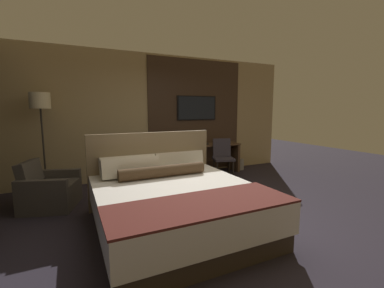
# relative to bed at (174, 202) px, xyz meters

# --- Properties ---
(ground_plane) EXTENTS (16.00, 16.00, 0.00)m
(ground_plane) POSITION_rel_bed_xyz_m (0.51, 0.08, -0.34)
(ground_plane) COLOR #28232D
(wall_back_tv_panel) EXTENTS (7.20, 0.09, 2.80)m
(wall_back_tv_panel) POSITION_rel_bed_xyz_m (0.67, 2.68, 1.06)
(wall_back_tv_panel) COLOR tan
(wall_back_tv_panel) RESTS_ON ground_plane
(bed) EXTENTS (2.01, 2.21, 1.19)m
(bed) POSITION_rel_bed_xyz_m (0.00, 0.00, 0.00)
(bed) COLOR #33281E
(bed) RESTS_ON ground_plane
(desk) EXTENTS (1.93, 0.53, 0.72)m
(desk) POSITION_rel_bed_xyz_m (1.64, 2.39, 0.16)
(desk) COLOR brown
(desk) RESTS_ON ground_plane
(tv) EXTENTS (1.03, 0.04, 0.58)m
(tv) POSITION_rel_bed_xyz_m (1.64, 2.60, 1.25)
(tv) COLOR black
(desk_chair) EXTENTS (0.56, 0.56, 0.89)m
(desk_chair) POSITION_rel_bed_xyz_m (1.95, 1.88, 0.19)
(desk_chair) COLOR #38333D
(desk_chair) RESTS_ON ground_plane
(armchair_by_window) EXTENTS (0.93, 0.96, 0.77)m
(armchair_by_window) POSITION_rel_bed_xyz_m (-1.54, 1.51, -0.08)
(armchair_by_window) COLOR #47423D
(armchair_by_window) RESTS_ON ground_plane
(floor_lamp) EXTENTS (0.34, 0.34, 1.86)m
(floor_lamp) POSITION_rel_bed_xyz_m (-1.63, 2.25, 1.22)
(floor_lamp) COLOR #282623
(floor_lamp) RESTS_ON ground_plane
(vase_tall) EXTENTS (0.14, 0.14, 0.29)m
(vase_tall) POSITION_rel_bed_xyz_m (1.10, 2.36, 0.53)
(vase_tall) COLOR #4C706B
(vase_tall) RESTS_ON desk
(vase_short) EXTENTS (0.11, 0.11, 0.28)m
(vase_short) POSITION_rel_bed_xyz_m (0.88, 2.38, 0.52)
(vase_short) COLOR #B2563D
(vase_short) RESTS_ON desk
(book) EXTENTS (0.23, 0.16, 0.03)m
(book) POSITION_rel_bed_xyz_m (1.69, 2.33, 0.40)
(book) COLOR #332D28
(book) RESTS_ON desk
(waste_bin) EXTENTS (0.22, 0.22, 0.28)m
(waste_bin) POSITION_rel_bed_xyz_m (2.76, 2.33, -0.20)
(waste_bin) COLOR gray
(waste_bin) RESTS_ON ground_plane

